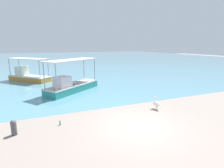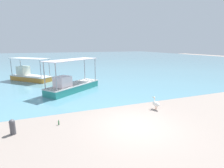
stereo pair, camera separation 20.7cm
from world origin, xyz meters
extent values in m
plane|color=gray|center=(0.00, 0.00, 0.00)|extent=(120.00, 120.00, 0.00)
cube|color=#568B9D|center=(0.00, 48.00, 0.00)|extent=(110.00, 90.00, 0.00)
cube|color=orange|center=(-5.69, 14.63, 0.30)|extent=(4.63, 4.62, 0.58)
cube|color=silver|center=(-5.69, 14.63, 0.55)|extent=(4.68, 4.68, 0.08)
cylinder|color=#99999E|center=(-3.63, 13.48, 1.56)|extent=(0.08, 0.08, 1.94)
cylinder|color=#99999E|center=(-4.54, 12.58, 1.56)|extent=(0.08, 0.08, 1.94)
cylinder|color=#99999E|center=(-6.83, 16.68, 1.56)|extent=(0.08, 0.08, 1.94)
cylinder|color=#99999E|center=(-7.74, 15.78, 1.56)|extent=(0.08, 0.08, 1.94)
cube|color=silver|center=(-5.69, 14.63, 2.55)|extent=(4.56, 4.55, 0.05)
cube|color=silver|center=(-6.49, 15.43, 1.10)|extent=(1.52, 1.52, 1.03)
cube|color=teal|center=(-1.85, 8.21, 0.32)|extent=(5.21, 4.53, 0.63)
cube|color=silver|center=(-1.85, 8.21, 0.60)|extent=(5.27, 4.59, 0.08)
cylinder|color=#99999E|center=(-0.33, 10.23, 1.70)|extent=(0.08, 0.08, 2.12)
cylinder|color=#99999E|center=(0.48, 9.18, 1.70)|extent=(0.08, 0.08, 2.12)
cylinder|color=#99999E|center=(-4.19, 7.25, 1.70)|extent=(0.08, 0.08, 2.12)
cylinder|color=#99999E|center=(-3.38, 6.20, 1.70)|extent=(0.08, 0.08, 2.12)
cube|color=silver|center=(-1.85, 8.21, 2.78)|extent=(5.12, 4.49, 0.05)
cube|color=silver|center=(-2.81, 7.47, 1.07)|extent=(1.61, 1.60, 0.86)
cylinder|color=#E0997A|center=(2.30, 1.60, 0.11)|extent=(0.03, 0.03, 0.22)
cylinder|color=#E0997A|center=(2.40, 1.61, 0.11)|extent=(0.03, 0.03, 0.22)
ellipsoid|color=white|center=(2.35, 1.63, 0.36)|extent=(0.35, 0.59, 0.32)
ellipsoid|color=white|center=(2.38, 1.38, 0.38)|extent=(0.14, 0.17, 0.10)
cylinder|color=white|center=(2.33, 1.78, 0.58)|extent=(0.07, 0.07, 0.26)
sphere|color=white|center=(2.33, 1.78, 0.74)|extent=(0.11, 0.11, 0.11)
cone|color=#E5933F|center=(2.31, 1.95, 0.73)|extent=(0.09, 0.30, 0.06)
cylinder|color=#47474C|center=(-5.70, 1.31, 0.28)|extent=(0.25, 0.25, 0.57)
sphere|color=#4C4C51|center=(-5.70, 1.31, 0.60)|extent=(0.26, 0.26, 0.26)
cylinder|color=#3F7F4C|center=(-3.65, 1.56, 0.10)|extent=(0.07, 0.07, 0.20)
cylinder|color=#3F7F4C|center=(-3.65, 1.56, 0.24)|extent=(0.03, 0.03, 0.07)
camera|label=1|loc=(-4.29, -7.16, 4.04)|focal=28.00mm
camera|label=2|loc=(-4.10, -7.24, 4.04)|focal=28.00mm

